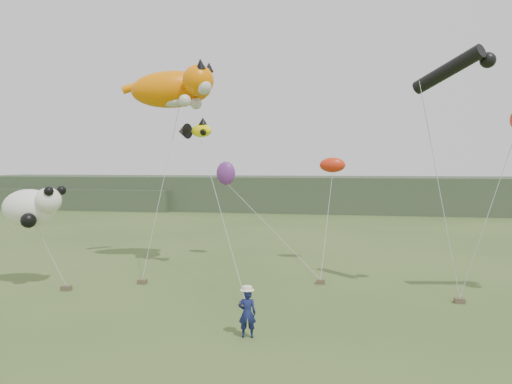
% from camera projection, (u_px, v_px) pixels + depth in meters
% --- Properties ---
extents(ground, '(120.00, 120.00, 0.00)m').
position_uv_depth(ground, '(246.00, 333.00, 16.04)').
color(ground, '#385123').
rests_on(ground, ground).
extents(headland, '(90.00, 13.00, 4.00)m').
position_uv_depth(headland, '(299.00, 194.00, 60.33)').
color(headland, '#2D3D28').
rests_on(headland, ground).
extents(festival_attendant, '(0.62, 0.47, 1.53)m').
position_uv_depth(festival_attendant, '(247.00, 313.00, 15.57)').
color(festival_attendant, '#141B4D').
rests_on(festival_attendant, ground).
extents(sandbag_anchors, '(16.62, 4.29, 0.20)m').
position_uv_depth(sandbag_anchors, '(242.00, 290.00, 21.10)').
color(sandbag_anchors, brown).
rests_on(sandbag_anchors, ground).
extents(cat_kite, '(5.57, 3.26, 2.37)m').
position_uv_depth(cat_kite, '(177.00, 88.00, 25.67)').
color(cat_kite, orange).
rests_on(cat_kite, ground).
extents(fish_kite, '(2.13, 1.41, 1.04)m').
position_uv_depth(fish_kite, '(195.00, 130.00, 24.76)').
color(fish_kite, '#F9ED08').
rests_on(fish_kite, ground).
extents(tube_kites, '(6.82, 2.52, 3.12)m').
position_uv_depth(tube_kites, '(509.00, 93.00, 19.12)').
color(tube_kites, black).
rests_on(tube_kites, ground).
extents(panda_kite, '(2.94, 1.90, 1.83)m').
position_uv_depth(panda_kite, '(32.00, 207.00, 21.91)').
color(panda_kite, white).
rests_on(panda_kite, ground).
extents(misc_kites, '(7.29, 1.45, 1.54)m').
position_uv_depth(misc_kites, '(272.00, 170.00, 27.66)').
color(misc_kites, red).
rests_on(misc_kites, ground).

